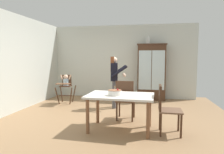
% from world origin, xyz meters
% --- Properties ---
extents(ground_plane, '(6.24, 6.24, 0.00)m').
position_xyz_m(ground_plane, '(0.00, 0.00, 0.00)').
color(ground_plane, '#93704C').
extents(wall_back, '(5.32, 0.06, 2.70)m').
position_xyz_m(wall_back, '(0.00, 2.63, 1.35)').
color(wall_back, silver).
rests_on(wall_back, ground_plane).
extents(wall_left, '(0.06, 5.32, 2.70)m').
position_xyz_m(wall_left, '(-2.63, 0.00, 1.35)').
color(wall_left, silver).
rests_on(wall_left, ground_plane).
extents(china_cabinet, '(1.02, 0.48, 1.98)m').
position_xyz_m(china_cabinet, '(1.08, 2.37, 1.00)').
color(china_cabinet, '#422819').
rests_on(china_cabinet, ground_plane).
extents(ceramic_vase, '(0.13, 0.13, 0.27)m').
position_xyz_m(ceramic_vase, '(0.92, 2.37, 2.10)').
color(ceramic_vase, '#B2B7B2').
rests_on(ceramic_vase, china_cabinet).
extents(high_chair_with_toddler, '(0.65, 0.74, 0.95)m').
position_xyz_m(high_chair_with_toddler, '(-1.70, 1.28, 0.65)').
color(high_chair_with_toddler, '#422819').
rests_on(high_chair_with_toddler, ground_plane).
extents(adult_person, '(0.57, 0.55, 1.53)m').
position_xyz_m(adult_person, '(-0.02, 0.96, 0.97)').
color(adult_person, '#47474C').
rests_on(adult_person, ground_plane).
extents(dining_table, '(1.38, 0.92, 0.74)m').
position_xyz_m(dining_table, '(0.43, -0.87, 0.64)').
color(dining_table, silver).
rests_on(dining_table, ground_plane).
extents(birthday_cake, '(0.28, 0.28, 0.19)m').
position_xyz_m(birthday_cake, '(0.33, -0.96, 0.79)').
color(birthday_cake, white).
rests_on(birthday_cake, dining_table).
extents(dining_chair_far_side, '(0.45, 0.45, 0.96)m').
position_xyz_m(dining_chair_far_side, '(0.45, -0.22, 0.56)').
color(dining_chair_far_side, '#422819').
rests_on(dining_chair_far_side, ground_plane).
extents(dining_chair_right_end, '(0.44, 0.44, 0.96)m').
position_xyz_m(dining_chair_right_end, '(1.32, -0.91, 0.56)').
color(dining_chair_right_end, '#422819').
rests_on(dining_chair_right_end, ground_plane).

